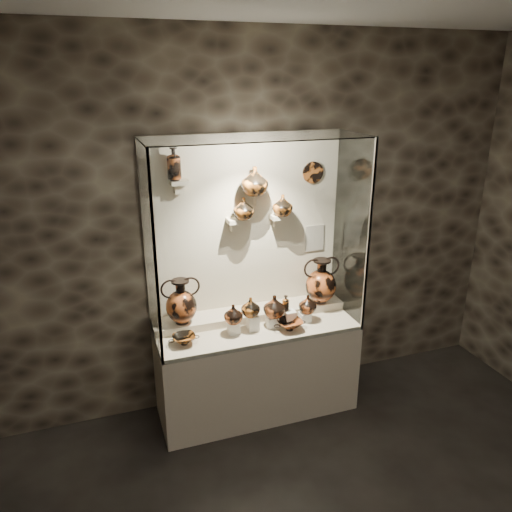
{
  "coord_description": "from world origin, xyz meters",
  "views": [
    {
      "loc": [
        -1.24,
        -1.37,
        2.83
      ],
      "look_at": [
        -0.0,
        2.19,
        1.46
      ],
      "focal_mm": 35.0,
      "sensor_mm": 36.0,
      "label": 1
    }
  ],
  "objects": [
    {
      "name": "jug_c",
      "position": [
        0.14,
        2.13,
        1.02
      ],
      "size": [
        0.21,
        0.21,
        0.19
      ],
      "primitive_type": "imported",
      "rotation": [
        0.0,
        0.0,
        -0.13
      ],
      "color": "#A74C20",
      "rests_on": "pedestal_c"
    },
    {
      "name": "lekythos_small",
      "position": [
        0.25,
        2.15,
        1.03
      ],
      "size": [
        0.08,
        0.08,
        0.16
      ],
      "primitive_type": null,
      "rotation": [
        0.0,
        0.0,
        0.18
      ],
      "color": "#A6581D",
      "rests_on": "pedestal_d"
    },
    {
      "name": "ovoid_vase_b",
      "position": [
        0.04,
        2.36,
        2.03
      ],
      "size": [
        0.26,
        0.26,
        0.23
      ],
      "primitive_type": "imported",
      "rotation": [
        0.0,
        0.0,
        -0.21
      ],
      "color": "#A6581D",
      "rests_on": "bracket_cb"
    },
    {
      "name": "amphora_left",
      "position": [
        -0.61,
        2.32,
        1.09
      ],
      "size": [
        0.4,
        0.4,
        0.38
      ],
      "primitive_type": null,
      "rotation": [
        0.0,
        0.0,
        0.38
      ],
      "color": "#A74C20",
      "rests_on": "rear_tier"
    },
    {
      "name": "amphora_right",
      "position": [
        0.65,
        2.31,
        1.11
      ],
      "size": [
        0.34,
        0.34,
        0.41
      ],
      "primitive_type": null,
      "rotation": [
        0.0,
        0.0,
        -0.03
      ],
      "color": "#A74C20",
      "rests_on": "rear_tier"
    },
    {
      "name": "ovoid_vase_a",
      "position": [
        -0.04,
        2.38,
        1.81
      ],
      "size": [
        0.18,
        0.18,
        0.18
      ],
      "primitive_type": "imported",
      "rotation": [
        0.0,
        0.0,
        0.06
      ],
      "color": "#A6581D",
      "rests_on": "bracket_ca"
    },
    {
      "name": "bracket_cb",
      "position": [
        0.1,
        2.42,
        1.9
      ],
      "size": [
        0.1,
        0.12,
        0.04
      ],
      "primitive_type": "cube",
      "color": "beige",
      "rests_on": "back_panel"
    },
    {
      "name": "jug_e",
      "position": [
        0.44,
        2.13,
        0.99
      ],
      "size": [
        0.17,
        0.17,
        0.16
      ],
      "primitive_type": "imported",
      "rotation": [
        0.0,
        0.0,
        0.1
      ],
      "color": "#A74C20",
      "rests_on": "pedestal_e"
    },
    {
      "name": "rear_tier",
      "position": [
        0.0,
        2.35,
        0.85
      ],
      "size": [
        1.7,
        0.25,
        0.1
      ],
      "primitive_type": "cube",
      "color": "beige",
      "rests_on": "plinth"
    },
    {
      "name": "kylix_right",
      "position": [
        0.24,
        2.03,
        0.88
      ],
      "size": [
        0.34,
        0.31,
        0.11
      ],
      "primitive_type": null,
      "rotation": [
        0.0,
        0.0,
        -0.42
      ],
      "color": "#A74C20",
      "rests_on": "front_tier"
    },
    {
      "name": "bracket_ca",
      "position": [
        -0.1,
        2.42,
        1.7
      ],
      "size": [
        0.14,
        0.12,
        0.04
      ],
      "primitive_type": "cube",
      "color": "beige",
      "rests_on": "back_panel"
    },
    {
      "name": "pedestal_d",
      "position": [
        0.28,
        2.13,
        0.89
      ],
      "size": [
        0.09,
        0.09,
        0.12
      ],
      "primitive_type": "cube",
      "color": "white",
      "rests_on": "front_tier"
    },
    {
      "name": "glass_left",
      "position": [
        -0.85,
        2.18,
        1.6
      ],
      "size": [
        0.01,
        0.6,
        1.6
      ],
      "primitive_type": "cube",
      "color": "white",
      "rests_on": "plinth"
    },
    {
      "name": "wall_back",
      "position": [
        0.0,
        2.5,
        1.6
      ],
      "size": [
        5.0,
        0.02,
        3.2
      ],
      "primitive_type": "cube",
      "color": "black",
      "rests_on": "ground"
    },
    {
      "name": "lekythos_tall",
      "position": [
        -0.59,
        2.4,
        2.21
      ],
      "size": [
        0.14,
        0.14,
        0.29
      ],
      "primitive_type": null,
      "rotation": [
        0.0,
        0.0,
        0.22
      ],
      "color": "#A74C20",
      "rests_on": "bracket_ul"
    },
    {
      "name": "plinth",
      "position": [
        0.0,
        2.18,
        0.4
      ],
      "size": [
        1.7,
        0.6,
        0.8
      ],
      "primitive_type": "cube",
      "color": "beige",
      "rests_on": "floor"
    },
    {
      "name": "glass_right",
      "position": [
        0.85,
        2.18,
        1.6
      ],
      "size": [
        0.01,
        0.6,
        1.6
      ],
      "primitive_type": "cube",
      "color": "white",
      "rests_on": "plinth"
    },
    {
      "name": "pedestal_a",
      "position": [
        -0.22,
        2.13,
        0.88
      ],
      "size": [
        0.09,
        0.09,
        0.1
      ],
      "primitive_type": "cube",
      "color": "white",
      "rests_on": "front_tier"
    },
    {
      "name": "bracket_ul",
      "position": [
        -0.55,
        2.42,
        2.05
      ],
      "size": [
        0.14,
        0.12,
        0.04
      ],
      "primitive_type": "cube",
      "color": "beige",
      "rests_on": "back_panel"
    },
    {
      "name": "wall_plate",
      "position": [
        0.61,
        2.47,
        2.05
      ],
      "size": [
        0.19,
        0.02,
        0.19
      ],
      "primitive_type": "cylinder",
      "rotation": [
        1.57,
        0.0,
        0.0
      ],
      "color": "#9F511F",
      "rests_on": "back_panel"
    },
    {
      "name": "jug_a",
      "position": [
        -0.22,
        2.11,
        1.01
      ],
      "size": [
        0.2,
        0.2,
        0.16
      ],
      "primitive_type": "imported",
      "rotation": [
        0.0,
        0.0,
        -0.38
      ],
      "color": "#A74C20",
      "rests_on": "pedestal_a"
    },
    {
      "name": "info_placard",
      "position": [
        0.65,
        2.47,
        1.45
      ],
      "size": [
        0.18,
        0.01,
        0.24
      ],
      "primitive_type": "cube",
      "color": "beige",
      "rests_on": "back_panel"
    },
    {
      "name": "front_tier",
      "position": [
        0.0,
        2.18,
        0.82
      ],
      "size": [
        1.68,
        0.58,
        0.03
      ],
      "primitive_type": "cube",
      "color": "beige",
      "rests_on": "plinth"
    },
    {
      "name": "pedestal_b",
      "position": [
        -0.05,
        2.13,
        0.9
      ],
      "size": [
        0.09,
        0.09,
        0.13
      ],
      "primitive_type": "cube",
      "color": "white",
      "rests_on": "front_tier"
    },
    {
      "name": "glass_front",
      "position": [
        0.0,
        1.88,
        1.6
      ],
      "size": [
        1.7,
        0.01,
        1.6
      ],
      "primitive_type": "cube",
      "color": "white",
      "rests_on": "plinth"
    },
    {
      "name": "frame_post_right",
      "position": [
        0.84,
        1.89,
        1.6
      ],
      "size": [
        0.02,
        0.02,
        1.6
      ],
      "primitive_type": "cube",
      "color": "gray",
      "rests_on": "plinth"
    },
    {
      "name": "frame_post_left",
      "position": [
        -0.84,
        1.89,
        1.6
      ],
      "size": [
        0.02,
        0.02,
        1.6
      ],
      "primitive_type": "cube",
      "color": "gray",
      "rests_on": "plinth"
    },
    {
      "name": "ovoid_vase_c",
      "position": [
        0.3,
        2.38,
        1.81
      ],
      "size": [
        0.22,
        0.22,
        0.18
      ],
      "primitive_type": "imported",
      "rotation": [
        0.0,
        0.0,
        -0.38
      ],
      "color": "#A6581D",
      "rests_on": "bracket_cc"
    },
    {
      "name": "bracket_cc",
      "position": [
        0.28,
        2.42,
        1.7
      ],
      "size": [
        0.14,
        0.12,
        0.04
      ],
      "primitive_type": "cube",
      "color": "beige",
      "rests_on": "back_panel"
    },
    {
      "name": "kylix_left",
      "position": [
        -0.64,
        2.08,
        0.88
      ],
      "size": [
        0.25,
        0.22,
        0.09
      ],
      "primitive_type": null,
      "rotation": [
        0.0,
        0.0,
        0.09
      ],
      "color": "#A6581D",
      "rests_on": "front_tier"
    },
    {
      "name": "glass_top",
      "position": [
        0.0,
        2.18,
        2.4
      ],
      "size": [
        1.7,
        0.6,
        0.01
      ],
      "primitive_type": "cube",
      "color": "white",
      "rests_on": "back_panel"
    },
    {
      "name": "back_panel",
      "position": [
        0.0,
        2.5,
        1.6
      ],
      "size": [
        1.7,
        0.03,
        1.6
      ],
      "primitive_type": "cube",
      "color": "beige",
      "rests_on": "plinth"
    },
    {
      "name": "pedestal_c",
      "position": [
        0.12,
        2.13,
        0.88
      ],
      "size": [
        0.09,
        0.09,
        0.09
      ],
      "primitive_type": "cube",
      "color": "white",
      "rests_on": "front_tier"
    },
    {
      "name": "pedestal_e",
      "position": [
        0.42,
        2.13,
        0.87
      ],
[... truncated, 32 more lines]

